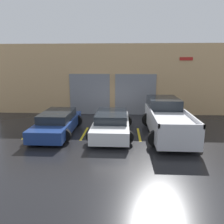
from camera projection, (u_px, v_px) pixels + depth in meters
name	position (u px, v px, depth m)	size (l,w,h in m)	color
ground_plane	(113.00, 125.00, 13.40)	(28.00, 28.00, 0.00)	black
shophouse_building	(115.00, 80.00, 16.06)	(17.98, 0.68, 5.08)	tan
pickup_truck	(167.00, 118.00, 11.68)	(2.40, 5.52, 1.76)	silver
sedan_white	(112.00, 124.00, 11.66)	(2.27, 4.48, 1.18)	white
sedan_side	(57.00, 123.00, 11.82)	(2.18, 4.50, 1.17)	navy
parking_stripe_far_left	(31.00, 132.00, 11.99)	(0.12, 2.20, 0.01)	gold
parking_stripe_left	(84.00, 133.00, 11.83)	(0.12, 2.20, 0.01)	gold
parking_stripe_centre	(139.00, 134.00, 11.68)	(0.12, 2.20, 0.01)	gold
parking_stripe_right	(195.00, 135.00, 11.52)	(0.12, 2.20, 0.01)	gold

